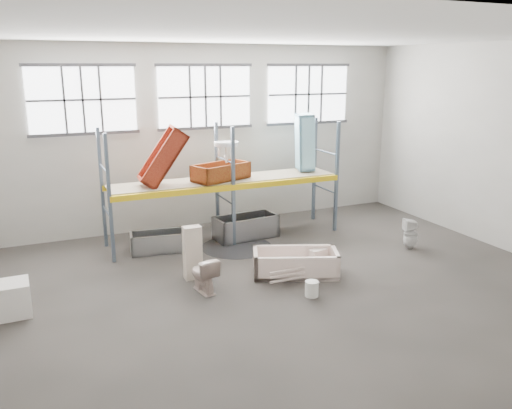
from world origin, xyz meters
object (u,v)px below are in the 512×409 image
bathtub_beige (295,263)px  cistern_tall (193,253)px  rust_tub_flat (221,171)px  carton_near (9,299)px  toilet_beige (203,274)px  steel_tub_right (246,227)px  toilet_white (411,234)px  steel_tub_left (158,242)px  bucket (312,289)px  blue_tub_upright (305,142)px

bathtub_beige → cistern_tall: (-2.11, 0.69, 0.31)m
rust_tub_flat → carton_near: bearing=-153.6°
toilet_beige → steel_tub_right: size_ratio=0.45×
toilet_white → carton_near: (-9.10, 0.03, -0.07)m
toilet_white → steel_tub_left: 6.24m
bathtub_beige → toilet_white: bearing=27.7°
toilet_beige → steel_tub_left: size_ratio=0.56×
carton_near → rust_tub_flat: bearing=26.4°
steel_tub_left → bucket: (2.16, -3.77, -0.09)m
steel_tub_right → toilet_white: bearing=-35.2°
toilet_white → steel_tub_right: (-3.43, 2.42, -0.08)m
bathtub_beige → steel_tub_left: (-2.38, 2.64, -0.02)m
cistern_tall → bucket: cistern_tall is taller
cistern_tall → blue_tub_upright: blue_tub_upright is taller
bathtub_beige → rust_tub_flat: (-0.65, 2.87, 1.55)m
toilet_white → steel_tub_left: bearing=-93.5°
carton_near → toilet_beige: bearing=-6.9°
rust_tub_flat → bucket: 4.36m
cistern_tall → toilet_white: bearing=-2.7°
toilet_white → carton_near: toilet_white is taller
steel_tub_right → steel_tub_left: bearing=-177.1°
toilet_beige → bucket: bearing=141.2°
cistern_tall → rust_tub_flat: size_ratio=0.79×
bathtub_beige → steel_tub_left: bathtub_beige is taller
bucket → carton_near: (-5.46, 1.50, 0.16)m
cistern_tall → steel_tub_left: bearing=98.9°
steel_tub_left → toilet_beige: bearing=-84.3°
bathtub_beige → blue_tub_upright: 4.23m
steel_tub_right → rust_tub_flat: rust_tub_flat is taller
steel_tub_right → carton_near: size_ratio=2.23×
blue_tub_upright → bucket: bearing=-116.6°
steel_tub_left → blue_tub_upright: 4.82m
steel_tub_left → bucket: bearing=-60.3°
toilet_beige → toilet_white: toilet_white is taller
bathtub_beige → bucket: bathtub_beige is taller
toilet_white → steel_tub_right: 4.20m
carton_near → bathtub_beige: bearing=-3.8°
toilet_beige → bucket: (1.89, -1.08, -0.21)m
cistern_tall → steel_tub_right: size_ratio=0.71×
toilet_beige → steel_tub_left: 2.72m
toilet_beige → steel_tub_right: bearing=-135.8°
steel_tub_right → blue_tub_upright: blue_tub_upright is taller
steel_tub_left → steel_tub_right: steel_tub_right is taller
steel_tub_left → bucket: 4.35m
steel_tub_left → carton_near: bearing=-145.5°
toilet_beige → blue_tub_upright: size_ratio=0.49×
rust_tub_flat → bucket: rust_tub_flat is taller
toilet_white → carton_near: size_ratio=1.05×
toilet_white → bucket: 3.94m
bucket → steel_tub_left: bearing=119.7°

